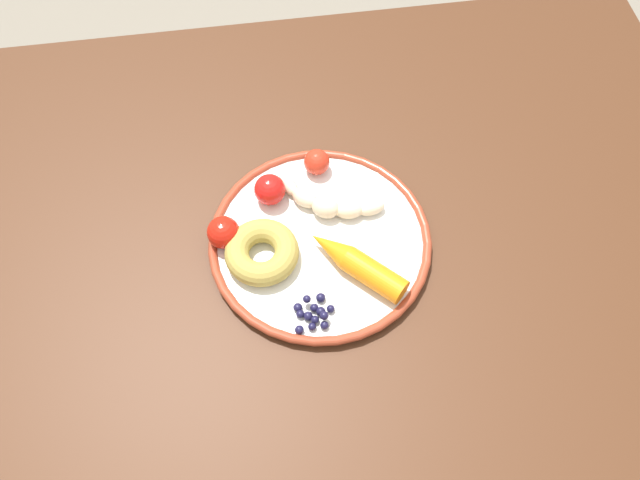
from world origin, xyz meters
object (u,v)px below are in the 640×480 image
(carrot_orange, at_px, (356,264))
(blueberry_pile, at_px, (313,313))
(plate, at_px, (320,241))
(tomato_near, at_px, (270,190))
(tomato_mid, at_px, (317,162))
(donut, at_px, (262,252))
(banana, at_px, (327,202))
(dining_table, at_px, (333,251))
(tomato_far, at_px, (224,232))

(carrot_orange, bearing_deg, blueberry_pile, -138.68)
(plate, height_order, tomato_near, tomato_near)
(plate, relative_size, tomato_mid, 8.18)
(tomato_near, bearing_deg, plate, -52.62)
(tomato_near, bearing_deg, donut, -102.59)
(donut, bearing_deg, tomato_near, 77.41)
(tomato_mid, bearing_deg, donut, -124.66)
(banana, xyz_separation_m, tomato_mid, (-0.00, 0.06, 0.01))
(blueberry_pile, height_order, tomato_near, tomato_near)
(carrot_orange, bearing_deg, tomato_mid, 99.34)
(dining_table, bearing_deg, plate, -122.07)
(plate, xyz_separation_m, tomato_far, (-0.12, 0.02, 0.02))
(dining_table, xyz_separation_m, tomato_near, (-0.08, 0.03, 0.13))
(carrot_orange, relative_size, donut, 1.28)
(plate, bearing_deg, donut, -168.40)
(blueberry_pile, xyz_separation_m, tomato_mid, (0.04, 0.22, 0.01))
(dining_table, height_order, banana, banana)
(plate, bearing_deg, tomato_far, 172.18)
(carrot_orange, relative_size, tomato_mid, 3.40)
(banana, xyz_separation_m, carrot_orange, (0.02, -0.10, 0.00))
(plate, xyz_separation_m, carrot_orange, (0.04, -0.05, 0.02))
(carrot_orange, xyz_separation_m, tomato_far, (-0.16, 0.07, 0.00))
(banana, relative_size, blueberry_pile, 2.73)
(blueberry_pile, bearing_deg, carrot_orange, 41.32)
(dining_table, xyz_separation_m, tomato_mid, (-0.01, 0.07, 0.13))
(tomato_mid, bearing_deg, dining_table, -79.70)
(plate, xyz_separation_m, tomato_near, (-0.06, 0.07, 0.02))
(plate, height_order, carrot_orange, carrot_orange)
(tomato_near, bearing_deg, carrot_orange, -52.39)
(blueberry_pile, bearing_deg, donut, 121.10)
(banana, xyz_separation_m, tomato_near, (-0.07, 0.03, 0.01))
(blueberry_pile, bearing_deg, dining_table, 71.37)
(donut, distance_m, tomato_mid, 0.16)
(plate, distance_m, blueberry_pile, 0.11)
(banana, relative_size, tomato_mid, 3.97)
(plate, relative_size, banana, 2.06)
(tomato_near, height_order, tomato_mid, tomato_near)
(tomato_mid, bearing_deg, carrot_orange, -80.66)
(tomato_near, bearing_deg, tomato_mid, 29.23)
(dining_table, distance_m, banana, 0.12)
(plate, xyz_separation_m, donut, (-0.08, -0.02, 0.02))
(carrot_orange, relative_size, tomato_near, 2.89)
(banana, height_order, tomato_far, tomato_far)
(plate, relative_size, donut, 3.09)
(blueberry_pile, distance_m, tomato_near, 0.18)
(banana, bearing_deg, dining_table, -45.33)
(dining_table, height_order, tomato_far, tomato_far)
(banana, relative_size, donut, 1.49)
(carrot_orange, height_order, donut, carrot_orange)
(tomato_mid, distance_m, tomato_far, 0.17)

